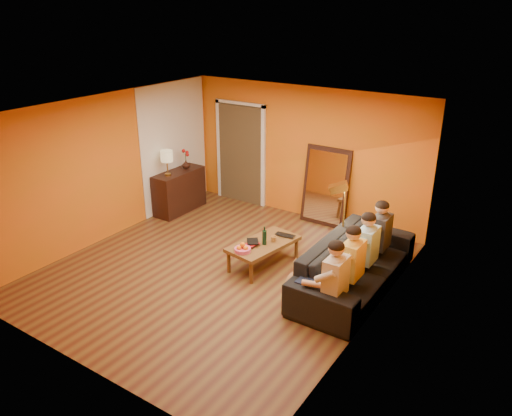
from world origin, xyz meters
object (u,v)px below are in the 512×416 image
Objects in this scene: floor_lamp at (343,228)px; vase at (186,164)px; sofa at (355,265)px; table_lamp at (167,163)px; wine_bottle at (264,236)px; laptop at (284,236)px; mirror_frame at (326,186)px; dog at (298,284)px; person_mid_left at (352,266)px; sideboard at (179,191)px; person_mid_right at (367,251)px; coffee_table at (263,254)px; person_far_left at (335,283)px; tumbler at (274,239)px; person_far_right at (380,238)px.

vase is (-3.83, 0.68, 0.22)m from floor_lamp.
table_lamp is at bearing 82.62° from sofa.
laptop is (0.13, 0.40, -0.14)m from wine_bottle.
mirror_frame is at bearing 88.61° from laptop.
wine_bottle is 0.92× the size of laptop.
table_lamp reaches higher than dog.
person_mid_left is 1.60m from laptop.
dog is at bearing -25.01° from sideboard.
floor_lamp is 4.27× the size of laptop.
coffee_table is at bearing -170.24° from person_mid_right.
wine_bottle is (-1.60, 0.22, -0.03)m from person_mid_left.
laptop is at bearing -17.80° from vase.
sofa is 1.03m from person_far_left.
person_mid_left is at bearing 36.61° from dog.
person_mid_right is 12.43× the size of tumbler.
person_mid_right is at bearing -5.87° from table_lamp.
person_far_right is (0.54, 0.23, -0.11)m from floor_lamp.
laptop is (-1.34, 0.17, 0.05)m from sofa.
person_mid_left is at bearing -16.56° from sideboard.
mirror_frame reaches higher than person_far_right.
coffee_table is 1.00× the size of person_far_right.
dog is 2.25× the size of wine_bottle.
floor_lamp is 1.18× the size of person_mid_right.
sideboard is at bearing 90.00° from table_lamp.
person_mid_right is (1.65, 0.28, 0.40)m from coffee_table.
person_far_left reaches higher than wine_bottle.
vase is (-2.79, -0.83, 0.18)m from mirror_frame.
tumbler is at bearing 92.59° from sofa.
mirror_frame is 2.02m from tumbler.
table_lamp reaches higher than person_far_right.
sofa is at bearing -14.54° from vase.
person_far_left and person_mid_left have the same top height.
floor_lamp is at bearing -6.36° from sideboard.
floor_lamp is at bearing 110.86° from person_far_left.
table_lamp reaches higher than sideboard.
wine_bottle reaches higher than coffee_table.
laptop is (-1.47, 1.17, -0.18)m from person_far_left.
floor_lamp reaches higher than sideboard.
table_lamp is at bearing 167.12° from person_mid_left.
mirror_frame is 2.18m from coffee_table.
person_mid_left and person_mid_right have the same top height.
person_mid_right is (0.00, 1.10, 0.00)m from person_far_left.
mirror_frame is 2.42m from person_mid_right.
person_far_left is 3.61× the size of laptop.
floor_lamp is (-0.41, 0.42, 0.34)m from sofa.
laptop is (2.90, -0.68, 0.01)m from sideboard.
mirror_frame is 1.06× the size of floor_lamp.
dog is (-0.48, -0.91, -0.03)m from sofa.
mirror_frame is 1.80m from laptop.
person_mid_left is 1.58m from tumbler.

